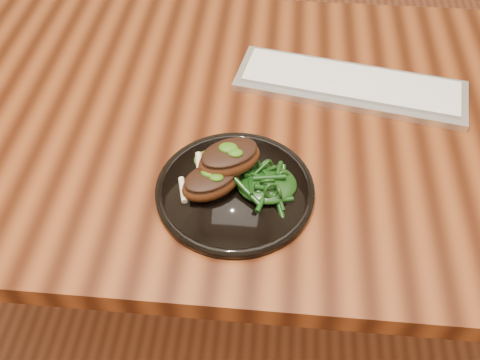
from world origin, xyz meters
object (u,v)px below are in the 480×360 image
at_px(greens_heap, 267,181).
at_px(keyboard, 350,85).
at_px(plate, 235,190).
at_px(lamb_chop_front, 211,182).
at_px(desk, 264,145).

xyz_separation_m(greens_heap, keyboard, (0.15, 0.28, -0.02)).
relative_size(plate, lamb_chop_front, 2.20).
distance_m(desk, lamb_chop_front, 0.25).
bearing_deg(desk, greens_heap, -86.34).
height_order(desk, greens_heap, greens_heap).
distance_m(plate, lamb_chop_front, 0.05).
bearing_deg(lamb_chop_front, plate, 14.06).
height_order(greens_heap, keyboard, greens_heap).
bearing_deg(plate, lamb_chop_front, -165.94).
relative_size(lamb_chop_front, keyboard, 0.25).
distance_m(desk, keyboard, 0.20).
bearing_deg(greens_heap, desk, 93.66).
bearing_deg(greens_heap, lamb_chop_front, -170.98).
distance_m(plate, greens_heap, 0.06).
bearing_deg(keyboard, desk, -151.35).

